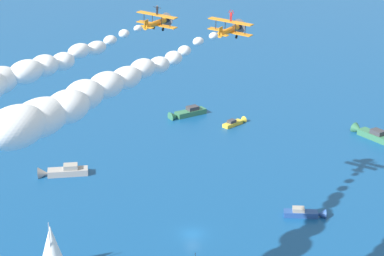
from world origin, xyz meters
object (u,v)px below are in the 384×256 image
(sailboat_inshore, at_px, (51,248))
(wingwalker_wingman, at_px, (231,15))
(motorboat_far_port, at_px, (307,213))
(wingwalker_lead, at_px, (157,9))
(motorboat_outer_ring_a, at_px, (186,113))
(biplane_lead, at_px, (157,22))
(motorboat_near_centre, at_px, (235,122))
(motorboat_outer_ring_b, at_px, (370,134))
(motorboat_outer_ring_e, at_px, (61,172))
(biplane_wingman, at_px, (230,29))

(sailboat_inshore, bearing_deg, wingwalker_wingman, -14.30)
(motorboat_far_port, distance_m, wingwalker_lead, 47.33)
(motorboat_outer_ring_a, height_order, wingwalker_wingman, wingwalker_wingman)
(motorboat_outer_ring_a, relative_size, biplane_lead, 1.47)
(motorboat_near_centre, distance_m, wingwalker_lead, 65.25)
(sailboat_inshore, height_order, motorboat_outer_ring_b, sailboat_inshore)
(motorboat_far_port, bearing_deg, motorboat_outer_ring_e, 130.60)
(motorboat_outer_ring_a, bearing_deg, motorboat_outer_ring_b, -47.08)
(motorboat_outer_ring_e, bearing_deg, motorboat_far_port, -49.40)
(motorboat_outer_ring_a, relative_size, biplane_wingman, 1.47)
(sailboat_inshore, xyz_separation_m, motorboat_outer_ring_b, (84.22, 18.13, -3.36))
(motorboat_outer_ring_a, xyz_separation_m, biplane_wingman, (-24.59, -58.86, 37.19))
(motorboat_outer_ring_a, bearing_deg, motorboat_far_port, -95.95)
(motorboat_outer_ring_a, bearing_deg, motorboat_near_centre, -55.00)
(motorboat_far_port, bearing_deg, biplane_lead, 156.61)
(wingwalker_lead, bearing_deg, biplane_wingman, -63.13)
(motorboat_near_centre, bearing_deg, biplane_wingman, -124.19)
(motorboat_outer_ring_b, bearing_deg, motorboat_outer_ring_a, 132.92)
(sailboat_inshore, bearing_deg, motorboat_outer_ring_a, 44.26)
(motorboat_outer_ring_e, distance_m, wingwalker_lead, 48.87)
(motorboat_near_centre, bearing_deg, biplane_lead, -137.63)
(motorboat_outer_ring_a, bearing_deg, motorboat_outer_ring_e, -155.66)
(biplane_lead, bearing_deg, motorboat_near_centre, 42.37)
(motorboat_far_port, relative_size, biplane_wingman, 1.08)
(motorboat_outer_ring_b, bearing_deg, motorboat_far_port, -147.47)
(motorboat_far_port, relative_size, wingwalker_lead, 4.94)
(biplane_wingman, bearing_deg, motorboat_outer_ring_e, 110.22)
(motorboat_near_centre, bearing_deg, motorboat_outer_ring_e, -171.87)
(motorboat_far_port, bearing_deg, wingwalker_wingman, -174.80)
(biplane_lead, height_order, wingwalker_wingman, wingwalker_wingman)
(motorboat_near_centre, height_order, wingwalker_wingman, wingwalker_wingman)
(sailboat_inshore, relative_size, wingwalker_lead, 6.02)
(motorboat_near_centre, relative_size, motorboat_far_port, 0.95)
(motorboat_outer_ring_e, bearing_deg, motorboat_near_centre, 8.13)
(motorboat_far_port, bearing_deg, biplane_wingman, -175.07)
(motorboat_far_port, distance_m, motorboat_outer_ring_a, 57.56)
(motorboat_near_centre, xyz_separation_m, wingwalker_lead, (-38.64, -35.39, 38.89))
(motorboat_outer_ring_a, relative_size, motorboat_outer_ring_e, 0.97)
(motorboat_near_centre, relative_size, sailboat_inshore, 0.78)
(motorboat_outer_ring_a, bearing_deg, wingwalker_lead, -123.51)
(motorboat_near_centre, relative_size, biplane_lead, 1.03)
(motorboat_near_centre, height_order, motorboat_outer_ring_b, motorboat_outer_ring_b)
(motorboat_far_port, bearing_deg, motorboat_near_centre, 73.35)
(sailboat_inshore, xyz_separation_m, biplane_wingman, (28.43, -7.18, 33.78))
(wingwalker_lead, xyz_separation_m, biplane_wingman, (6.23, -12.31, -1.44))
(motorboat_outer_ring_a, bearing_deg, biplane_lead, -123.61)
(biplane_wingman, bearing_deg, motorboat_near_centre, 55.81)
(motorboat_near_centre, bearing_deg, motorboat_outer_ring_a, 125.00)
(sailboat_inshore, relative_size, motorboat_outer_ring_a, 0.90)
(biplane_lead, relative_size, wingwalker_wingman, 3.94)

